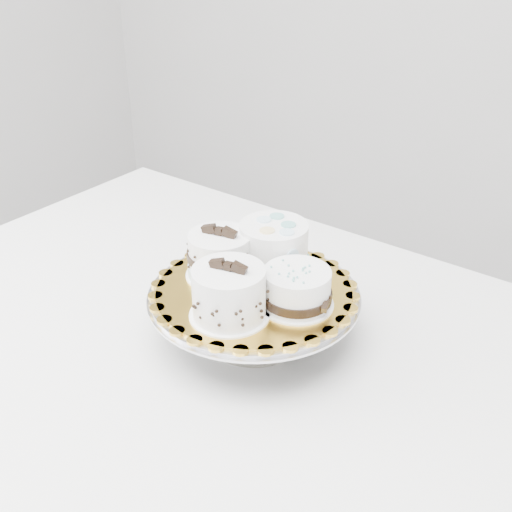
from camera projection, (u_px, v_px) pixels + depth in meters
The scene contains 7 objects.
table at pixel (236, 372), 1.06m from camera, with size 1.37×0.97×0.75m.
cake_stand at pixel (254, 307), 1.00m from camera, with size 0.33×0.33×0.09m.
cake_board at pixel (254, 290), 0.98m from camera, with size 0.30×0.30×0.00m, color gold.
cake_swirl at pixel (229, 294), 0.90m from camera, with size 0.12×0.12×0.09m.
cake_banded at pixel (220, 257), 1.00m from camera, with size 0.11×0.11×0.09m.
cake_dots at pixel (274, 247), 1.01m from camera, with size 0.13×0.13×0.08m.
cake_ribbon at pixel (297, 289), 0.93m from camera, with size 0.12×0.12×0.06m.
Camera 1 is at (0.54, -0.65, 1.37)m, focal length 45.00 mm.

